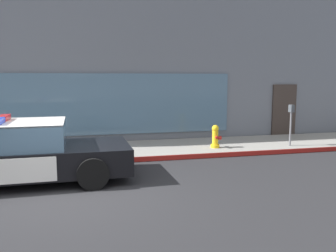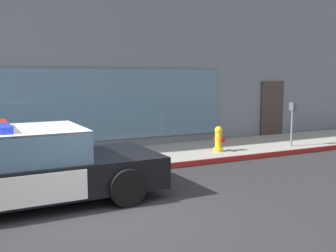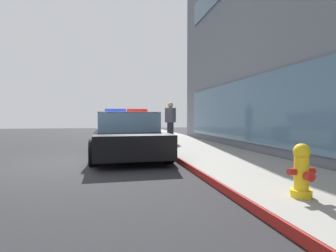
% 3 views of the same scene
% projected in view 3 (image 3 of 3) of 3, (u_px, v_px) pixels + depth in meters
% --- Properties ---
extents(ground, '(48.00, 48.00, 0.00)m').
position_uv_depth(ground, '(82.00, 164.00, 7.25)').
color(ground, '#262628').
extents(sidewalk, '(48.00, 2.60, 0.15)m').
position_uv_depth(sidewalk, '(219.00, 157.00, 8.03)').
color(sidewalk, gray).
rests_on(sidewalk, ground).
extents(curb_red_paint, '(28.80, 0.04, 0.14)m').
position_uv_depth(curb_red_paint, '(175.00, 158.00, 7.76)').
color(curb_red_paint, maroon).
rests_on(curb_red_paint, ground).
extents(police_cruiser, '(5.21, 2.26, 1.49)m').
position_uv_depth(police_cruiser, '(127.00, 134.00, 8.82)').
color(police_cruiser, black).
rests_on(police_cruiser, ground).
extents(fire_hydrant, '(0.34, 0.39, 0.73)m').
position_uv_depth(fire_hydrant, '(302.00, 171.00, 3.70)').
color(fire_hydrant, gold).
rests_on(fire_hydrant, sidewalk).
extents(pedestrian_on_sidewalk, '(0.47, 0.46, 1.71)m').
position_uv_depth(pedestrian_on_sidewalk, '(170.00, 122.00, 11.83)').
color(pedestrian_on_sidewalk, '#23232D').
rests_on(pedestrian_on_sidewalk, sidewalk).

